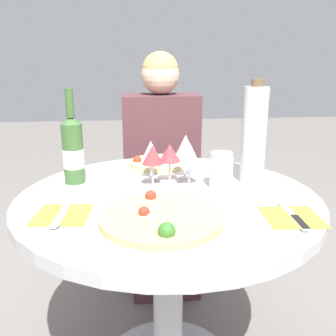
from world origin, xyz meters
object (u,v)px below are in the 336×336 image
(dining_table, at_px, (168,238))
(tall_carafe, at_px, (254,135))
(chair_behind_diner, at_px, (160,192))
(wine_bottle, at_px, (73,150))
(pizza_large, at_px, (161,217))
(seated_diner, at_px, (162,183))

(dining_table, distance_m, tall_carafe, 0.46)
(chair_behind_diner, relative_size, wine_bottle, 2.61)
(pizza_large, bearing_deg, seated_diner, 84.60)
(seated_diner, relative_size, pizza_large, 3.40)
(dining_table, height_order, pizza_large, pizza_large)
(wine_bottle, distance_m, tall_carafe, 0.63)
(pizza_large, bearing_deg, wine_bottle, 126.99)
(wine_bottle, relative_size, tall_carafe, 0.92)
(dining_table, xyz_separation_m, seated_diner, (0.04, 0.67, -0.03))
(chair_behind_diner, bearing_deg, seated_diner, 90.00)
(tall_carafe, bearing_deg, chair_behind_diner, 110.96)
(seated_diner, height_order, pizza_large, seated_diner)
(pizza_large, xyz_separation_m, tall_carafe, (0.35, 0.31, 0.16))
(tall_carafe, bearing_deg, seated_diner, 115.52)
(chair_behind_diner, xyz_separation_m, wine_bottle, (-0.36, -0.64, 0.41))
(seated_diner, height_order, tall_carafe, seated_diner)
(pizza_large, distance_m, tall_carafe, 0.49)
(chair_behind_diner, height_order, tall_carafe, tall_carafe)
(dining_table, height_order, tall_carafe, tall_carafe)
(tall_carafe, bearing_deg, wine_bottle, 174.63)
(seated_diner, bearing_deg, pizza_large, 84.60)
(dining_table, height_order, wine_bottle, wine_bottle)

